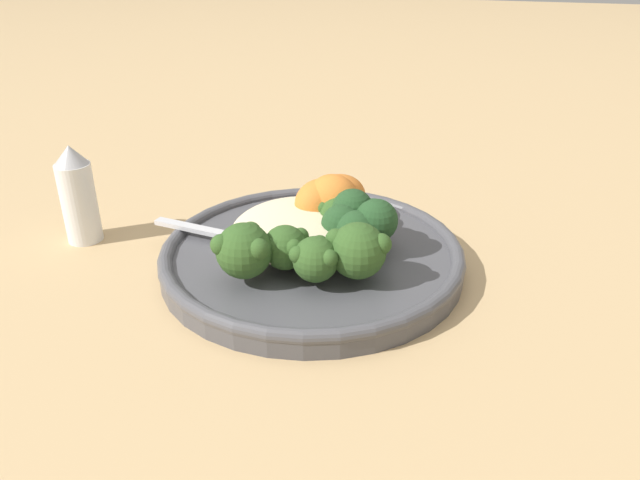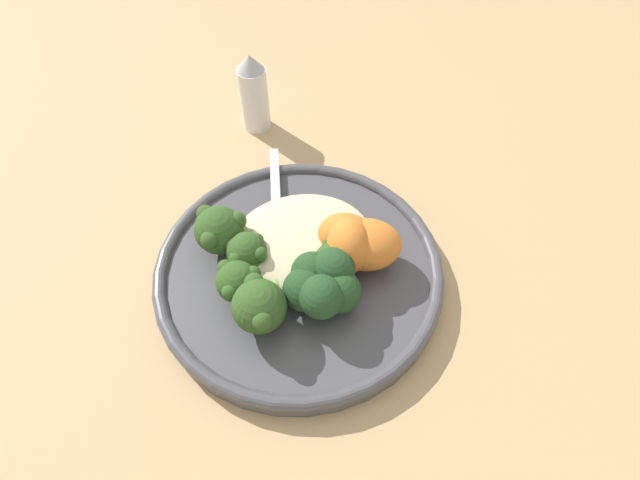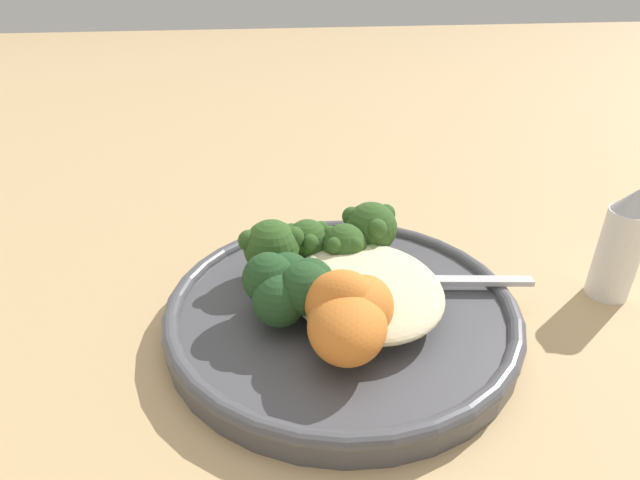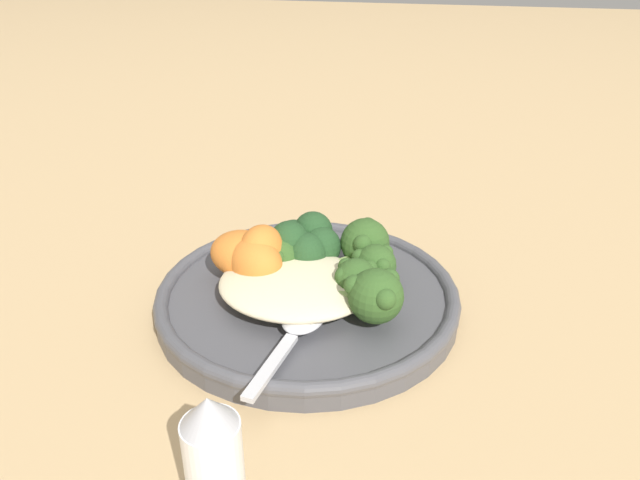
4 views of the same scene
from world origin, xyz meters
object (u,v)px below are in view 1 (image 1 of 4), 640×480
at_px(quinoa_mound, 301,228).
at_px(spoon, 239,236).
at_px(broccoli_stalk_2, 306,248).
at_px(sweet_potato_chunk_0, 320,201).
at_px(sweet_potato_chunk_1, 333,200).
at_px(sweet_potato_chunk_2, 337,197).
at_px(broccoli_stalk_1, 286,243).
at_px(broccoli_stalk_3, 349,249).
at_px(kale_tuft, 360,221).
at_px(broccoli_stalk_0, 254,246).
at_px(broccoli_stalk_5, 326,218).
at_px(broccoli_stalk_4, 350,232).
at_px(plate, 312,256).
at_px(salt_shaker, 78,195).

height_order(quinoa_mound, spoon, quinoa_mound).
bearing_deg(broccoli_stalk_2, sweet_potato_chunk_0, 152.92).
relative_size(sweet_potato_chunk_1, sweet_potato_chunk_2, 0.78).
bearing_deg(spoon, broccoli_stalk_2, 168.10).
distance_m(broccoli_stalk_1, broccoli_stalk_3, 0.05).
bearing_deg(broccoli_stalk_3, sweet_potato_chunk_2, 143.28).
distance_m(broccoli_stalk_3, kale_tuft, 0.05).
relative_size(broccoli_stalk_0, spoon, 1.02).
height_order(sweet_potato_chunk_0, sweet_potato_chunk_1, sweet_potato_chunk_1).
relative_size(broccoli_stalk_5, kale_tuft, 1.27).
distance_m(broccoli_stalk_5, spoon, 0.07).
relative_size(broccoli_stalk_4, sweet_potato_chunk_2, 1.56).
height_order(quinoa_mound, broccoli_stalk_0, broccoli_stalk_0).
xyz_separation_m(quinoa_mound, sweet_potato_chunk_1, (-0.03, 0.02, 0.01)).
distance_m(broccoli_stalk_4, kale_tuft, 0.01).
bearing_deg(sweet_potato_chunk_0, broccoli_stalk_5, 24.34).
height_order(plate, quinoa_mound, quinoa_mound).
relative_size(plate, sweet_potato_chunk_0, 5.09).
distance_m(broccoli_stalk_5, sweet_potato_chunk_0, 0.02).
bearing_deg(quinoa_mound, broccoli_stalk_2, 19.70).
relative_size(plate, quinoa_mound, 2.03).
xyz_separation_m(broccoli_stalk_1, sweet_potato_chunk_0, (-0.07, 0.01, 0.00)).
relative_size(broccoli_stalk_4, sweet_potato_chunk_1, 1.99).
relative_size(broccoli_stalk_0, broccoli_stalk_4, 1.28).
distance_m(sweet_potato_chunk_2, kale_tuft, 0.05).
height_order(broccoli_stalk_4, salt_shaker, salt_shaker).
bearing_deg(broccoli_stalk_4, broccoli_stalk_2, -122.91).
relative_size(broccoli_stalk_2, sweet_potato_chunk_1, 2.42).
bearing_deg(sweet_potato_chunk_1, broccoli_stalk_5, -6.26).
relative_size(broccoli_stalk_0, broccoli_stalk_1, 1.43).
relative_size(broccoli_stalk_2, broccoli_stalk_3, 1.10).
xyz_separation_m(sweet_potato_chunk_0, kale_tuft, (0.03, 0.04, 0.00)).
distance_m(broccoli_stalk_5, kale_tuft, 0.03).
height_order(broccoli_stalk_1, spoon, broccoli_stalk_1).
xyz_separation_m(broccoli_stalk_4, spoon, (0.02, -0.09, -0.01)).
distance_m(broccoli_stalk_5, salt_shaker, 0.22).
xyz_separation_m(plate, spoon, (0.01, -0.06, 0.01)).
distance_m(plate, quinoa_mound, 0.02).
xyz_separation_m(broccoli_stalk_5, spoon, (0.03, -0.07, -0.01)).
distance_m(plate, sweet_potato_chunk_1, 0.05).
distance_m(broccoli_stalk_2, kale_tuft, 0.06).
bearing_deg(sweet_potato_chunk_2, spoon, -48.21).
bearing_deg(sweet_potato_chunk_1, kale_tuft, 43.13).
relative_size(quinoa_mound, broccoli_stalk_4, 1.33).
distance_m(broccoli_stalk_2, spoon, 0.07).
xyz_separation_m(quinoa_mound, salt_shaker, (0.00, -0.20, 0.01)).
xyz_separation_m(broccoli_stalk_5, salt_shaker, (0.02, -0.22, 0.01)).
xyz_separation_m(plate, broccoli_stalk_1, (0.03, -0.01, 0.03)).
relative_size(broccoli_stalk_5, sweet_potato_chunk_1, 1.70).
xyz_separation_m(quinoa_mound, spoon, (0.01, -0.05, -0.01)).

